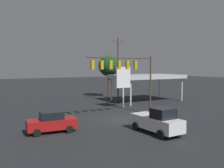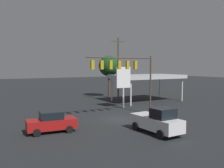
{
  "view_description": "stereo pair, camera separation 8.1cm",
  "coord_description": "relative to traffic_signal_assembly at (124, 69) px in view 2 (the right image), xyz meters",
  "views": [
    {
      "loc": [
        14.64,
        23.91,
        6.07
      ],
      "look_at": [
        0.0,
        -2.0,
        3.89
      ],
      "focal_mm": 40.0,
      "sensor_mm": 36.0,
      "label": 1
    },
    {
      "loc": [
        14.57,
        23.95,
        6.07
      ],
      "look_at": [
        0.0,
        -2.0,
        3.89
      ],
      "focal_mm": 40.0,
      "sensor_mm": 36.0,
      "label": 2
    }
  ],
  "objects": [
    {
      "name": "traffic_signal_assembly",
      "position": [
        0.0,
        0.0,
        0.0
      ],
      "size": [
        8.81,
        0.43,
        7.29
      ],
      "color": "#473828",
      "rests_on": "ground"
    },
    {
      "name": "utility_pole",
      "position": [
        -5.52,
        -10.68,
        -0.08
      ],
      "size": [
        2.4,
        0.26,
        10.65
      ],
      "color": "#473828",
      "rests_on": "ground"
    },
    {
      "name": "pickup_parked",
      "position": [
        1.28,
        7.58,
        -4.58
      ],
      "size": [
        2.45,
        5.29,
        2.4
      ],
      "rotation": [
        0.0,
        0.0,
        1.62
      ],
      "color": "silver",
      "rests_on": "ground"
    },
    {
      "name": "gas_station_canopy",
      "position": [
        -10.6,
        -9.57,
        -1.51
      ],
      "size": [
        11.79,
        7.18,
        4.52
      ],
      "color": "#B2B7BC",
      "rests_on": "ground"
    },
    {
      "name": "price_sign",
      "position": [
        -3.2,
        -5.37,
        -1.52
      ],
      "size": [
        2.27,
        0.27,
        5.91
      ],
      "color": "silver",
      "rests_on": "ground"
    },
    {
      "name": "street_tree",
      "position": [
        -7.47,
        -17.47,
        0.31
      ],
      "size": [
        3.97,
        3.97,
        8.02
      ],
      "color": "#4C331E",
      "rests_on": "ground"
    },
    {
      "name": "ground_plane",
      "position": [
        1.01,
        0.83,
        -5.69
      ],
      "size": [
        200.0,
        200.0,
        0.0
      ],
      "primitive_type": "plane",
      "color": "black"
    },
    {
      "name": "sedan_far",
      "position": [
        9.43,
        2.54,
        -4.74
      ],
      "size": [
        4.53,
        2.33,
        1.93
      ],
      "rotation": [
        0.0,
        0.0,
        -0.08
      ],
      "color": "maroon",
      "rests_on": "ground"
    }
  ]
}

